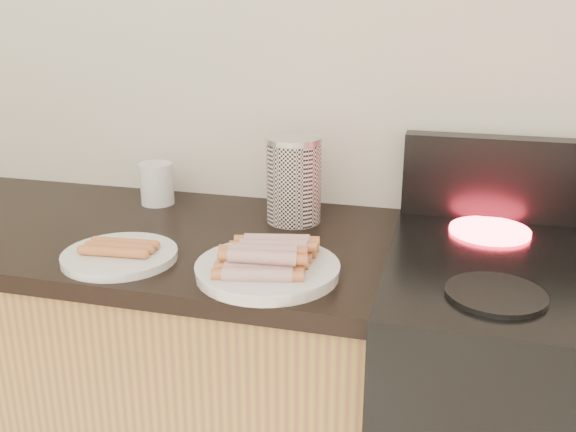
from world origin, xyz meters
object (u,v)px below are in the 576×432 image
(main_plate, at_px, (268,271))
(side_plate, at_px, (120,256))
(mug, at_px, (157,184))
(canister, at_px, (294,180))

(main_plate, relative_size, side_plate, 1.18)
(main_plate, xyz_separation_m, mug, (-0.41, 0.37, 0.05))
(side_plate, distance_m, mug, 0.39)
(main_plate, height_order, mug, mug)
(mug, bearing_deg, side_plate, -76.01)
(side_plate, xyz_separation_m, mug, (-0.09, 0.37, 0.05))
(side_plate, relative_size, mug, 2.19)
(canister, bearing_deg, mug, 173.55)
(canister, bearing_deg, main_plate, -84.65)
(side_plate, height_order, canister, canister)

